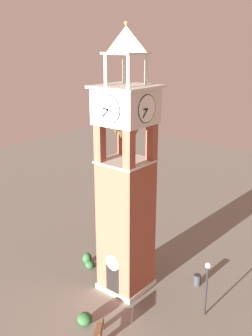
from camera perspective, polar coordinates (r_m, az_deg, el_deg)
name	(u,v)px	position (r m, az deg, el deg)	size (l,w,h in m)	color
ground	(126,285)	(29.46, 0.00, -16.68)	(80.00, 80.00, 0.00)	gray
clock_tower	(126,191)	(25.99, 0.00, -3.34)	(3.51, 3.51, 17.85)	#9E4C38
park_bench	(100,331)	(25.07, -3.84, -22.58)	(1.25, 1.57, 0.95)	brown
lamp_post	(207,279)	(25.89, 11.69, -15.52)	(0.36, 0.36, 3.79)	black
trash_bin	(197,280)	(29.76, 10.30, -15.69)	(0.52, 0.52, 0.80)	#2D2D33
shrub_near_entry	(87,258)	(31.87, -5.66, -12.90)	(0.73, 0.73, 0.88)	#28562D
shrub_left_of_tower	(90,264)	(31.31, -5.25, -13.77)	(0.72, 0.72, 0.63)	#28562D
shrub_behind_bench	(85,319)	(26.14, -5.99, -20.95)	(0.93, 0.93, 0.77)	#28562D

